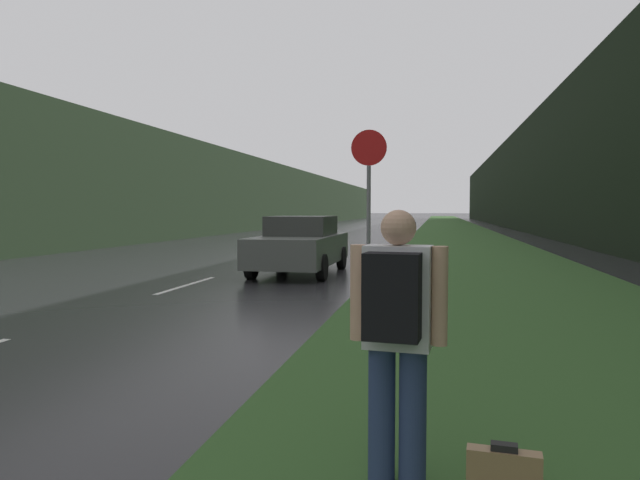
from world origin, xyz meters
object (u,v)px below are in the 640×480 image
Objects in this scene: stop_sign at (369,203)px; car_passing_near at (300,245)px; suitcase at (504,478)px; hitchhiker_with_backpack at (397,331)px.

stop_sign is 5.64m from car_passing_near.
stop_sign is 6.82m from suitcase.
hitchhiker_with_backpack reaches higher than car_passing_near.
hitchhiker_with_backpack reaches higher than suitcase.
hitchhiker_with_backpack is at bearing -81.72° from stop_sign.
stop_sign is 1.80× the size of hitchhiker_with_backpack.
car_passing_near is at bearing 112.07° from hitchhiker_with_backpack.
suitcase is 12.11m from car_passing_near.
hitchhiker_with_backpack is 0.37× the size of car_passing_near.
hitchhiker_with_backpack is 1.02m from suitcase.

